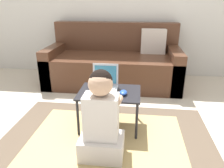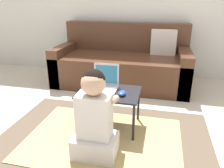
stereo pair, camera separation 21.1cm
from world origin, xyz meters
name	(u,v)px [view 1 (the left image)]	position (x,y,z in m)	size (l,w,h in m)	color
ground_plane	(113,128)	(0.00, 0.00, 0.00)	(16.00, 16.00, 0.00)	beige
area_rug	(106,139)	(-0.04, -0.19, 0.00)	(1.95, 1.36, 0.01)	brown
couch	(114,63)	(-0.14, 1.31, 0.30)	(1.92, 0.93, 0.88)	#4C2D1E
laptop_desk	(109,96)	(-0.04, 0.04, 0.34)	(0.59, 0.43, 0.39)	black
laptop	(104,86)	(-0.09, 0.07, 0.43)	(0.25, 0.23, 0.24)	#B7BCC6
computer_mouse	(123,93)	(0.10, -0.02, 0.41)	(0.07, 0.10, 0.04)	#234CB2
person_seated	(101,120)	(-0.04, -0.42, 0.34)	(0.35, 0.37, 0.75)	silver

